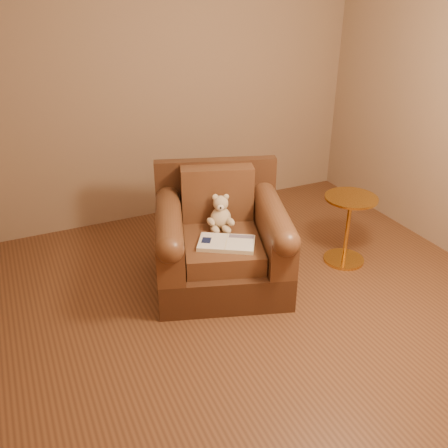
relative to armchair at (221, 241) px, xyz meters
name	(u,v)px	position (x,y,z in m)	size (l,w,h in m)	color
floor	(261,312)	(0.09, -0.55, -0.36)	(4.00, 4.00, 0.00)	brown
room	(271,83)	(0.09, -0.55, 1.36)	(4.02, 4.02, 2.71)	#92745A
armchair	(221,241)	(0.00, 0.00, 0.00)	(1.27, 1.24, 0.92)	#432616
teddy_bear	(221,216)	(0.03, 0.08, 0.19)	(0.21, 0.25, 0.29)	beige
guidebook	(226,243)	(-0.05, -0.21, 0.10)	(0.50, 0.44, 0.03)	beige
side_table	(348,227)	(1.12, -0.19, -0.02)	(0.45, 0.45, 0.62)	gold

